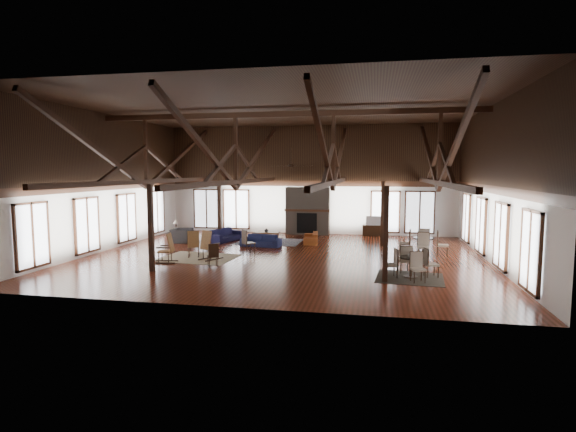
% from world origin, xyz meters
% --- Properties ---
extents(floor, '(16.00, 16.00, 0.00)m').
position_xyz_m(floor, '(0.00, 0.00, 0.00)').
color(floor, maroon).
rests_on(floor, ground).
extents(ceiling, '(16.00, 14.00, 0.02)m').
position_xyz_m(ceiling, '(0.00, 0.00, 6.00)').
color(ceiling, black).
rests_on(ceiling, wall_back).
extents(wall_back, '(16.00, 0.02, 6.00)m').
position_xyz_m(wall_back, '(0.00, 7.00, 3.00)').
color(wall_back, silver).
rests_on(wall_back, floor).
extents(wall_front, '(16.00, 0.02, 6.00)m').
position_xyz_m(wall_front, '(0.00, -7.00, 3.00)').
color(wall_front, silver).
rests_on(wall_front, floor).
extents(wall_left, '(0.02, 14.00, 6.00)m').
position_xyz_m(wall_left, '(-8.00, 0.00, 3.00)').
color(wall_left, silver).
rests_on(wall_left, floor).
extents(wall_right, '(0.02, 14.00, 6.00)m').
position_xyz_m(wall_right, '(8.00, 0.00, 3.00)').
color(wall_right, silver).
rests_on(wall_right, floor).
extents(roof_truss, '(15.60, 14.07, 3.14)m').
position_xyz_m(roof_truss, '(0.00, 0.00, 4.03)').
color(roof_truss, black).
rests_on(roof_truss, wall_back).
extents(post_grid, '(8.16, 7.16, 3.05)m').
position_xyz_m(post_grid, '(0.00, 0.00, 1.52)').
color(post_grid, black).
rests_on(post_grid, floor).
extents(fireplace, '(2.50, 0.69, 2.60)m').
position_xyz_m(fireplace, '(0.00, 6.67, 1.29)').
color(fireplace, '#6D6053').
rests_on(fireplace, floor).
extents(ceiling_fan, '(1.60, 1.60, 0.75)m').
position_xyz_m(ceiling_fan, '(0.50, -1.00, 3.73)').
color(ceiling_fan, black).
rests_on(ceiling_fan, roof_truss).
extents(sofa_navy_front, '(1.91, 0.88, 0.54)m').
position_xyz_m(sofa_navy_front, '(-1.54, 2.24, 0.27)').
color(sofa_navy_front, '#171B3F').
rests_on(sofa_navy_front, floor).
extents(sofa_navy_left, '(2.23, 1.35, 0.61)m').
position_xyz_m(sofa_navy_left, '(-3.70, 3.47, 0.30)').
color(sofa_navy_left, '#16153B').
rests_on(sofa_navy_left, floor).
extents(sofa_orange, '(1.80, 0.88, 0.50)m').
position_xyz_m(sofa_orange, '(0.60, 3.72, 0.25)').
color(sofa_orange, brown).
rests_on(sofa_orange, floor).
extents(coffee_table, '(1.34, 0.71, 0.50)m').
position_xyz_m(coffee_table, '(-1.61, 3.57, 0.45)').
color(coffee_table, brown).
rests_on(coffee_table, floor).
extents(vase, '(0.22, 0.22, 0.20)m').
position_xyz_m(vase, '(-1.58, 3.49, 0.60)').
color(vase, '#B2B2B2').
rests_on(vase, coffee_table).
extents(armchair, '(1.08, 0.97, 0.66)m').
position_xyz_m(armchair, '(-5.68, 2.70, 0.33)').
color(armchair, '#2A2A2D').
rests_on(armchair, floor).
extents(side_table_lamp, '(0.41, 0.41, 1.06)m').
position_xyz_m(side_table_lamp, '(-6.31, 3.41, 0.40)').
color(side_table_lamp, black).
rests_on(side_table_lamp, floor).
extents(rocking_chair_a, '(0.70, 0.92, 1.06)m').
position_xyz_m(rocking_chair_a, '(-3.65, -0.65, 0.50)').
color(rocking_chair_a, '#9D6D3B').
rests_on(rocking_chair_a, floor).
extents(rocking_chair_b, '(0.84, 1.03, 1.18)m').
position_xyz_m(rocking_chair_b, '(-2.77, -1.26, 0.55)').
color(rocking_chair_b, '#9D6D3B').
rests_on(rocking_chair_b, floor).
extents(rocking_chair_c, '(0.94, 0.60, 1.13)m').
position_xyz_m(rocking_chair_c, '(-4.11, -2.04, 0.53)').
color(rocking_chair_c, '#9D6D3B').
rests_on(rocking_chair_c, floor).
extents(side_chair_a, '(0.63, 0.63, 1.05)m').
position_xyz_m(side_chair_a, '(-1.62, 0.15, 0.61)').
color(side_chair_a, black).
rests_on(side_chair_a, floor).
extents(side_chair_b, '(0.51, 0.51, 0.89)m').
position_xyz_m(side_chair_b, '(-2.10, -2.52, 0.51)').
color(side_chair_b, black).
rests_on(side_chair_b, floor).
extents(cafe_table_near, '(1.86, 1.86, 0.95)m').
position_xyz_m(cafe_table_near, '(4.85, -2.72, 0.47)').
color(cafe_table_near, black).
rests_on(cafe_table_near, floor).
extents(cafe_table_far, '(2.02, 2.02, 1.04)m').
position_xyz_m(cafe_table_far, '(5.66, 1.36, 0.52)').
color(cafe_table_far, black).
rests_on(cafe_table_far, floor).
extents(cup_near, '(0.16, 0.16, 0.10)m').
position_xyz_m(cup_near, '(4.80, -2.78, 0.74)').
color(cup_near, '#B2B2B2').
rests_on(cup_near, cafe_table_near).
extents(cup_far, '(0.13, 0.13, 0.10)m').
position_xyz_m(cup_far, '(5.71, 1.27, 0.80)').
color(cup_far, '#B2B2B2').
rests_on(cup_far, cafe_table_far).
extents(tv_console, '(1.15, 0.43, 0.57)m').
position_xyz_m(tv_console, '(3.59, 6.75, 0.29)').
color(tv_console, black).
rests_on(tv_console, floor).
extents(television, '(0.88, 0.19, 0.50)m').
position_xyz_m(television, '(3.62, 6.75, 0.83)').
color(television, '#B2B2B2').
rests_on(television, tv_console).
extents(rug_tan, '(3.11, 2.54, 0.01)m').
position_xyz_m(rug_tan, '(-3.33, -0.95, 0.01)').
color(rug_tan, tan).
rests_on(rug_tan, floor).
extents(rug_navy, '(3.10, 2.36, 0.01)m').
position_xyz_m(rug_navy, '(-1.43, 3.66, 0.01)').
color(rug_navy, '#181D43').
rests_on(rug_navy, floor).
extents(rug_dark, '(2.30, 2.13, 0.01)m').
position_xyz_m(rug_dark, '(4.82, -2.84, 0.01)').
color(rug_dark, black).
rests_on(rug_dark, floor).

